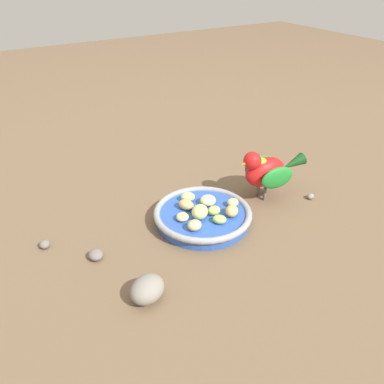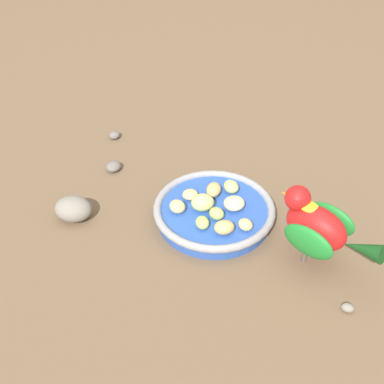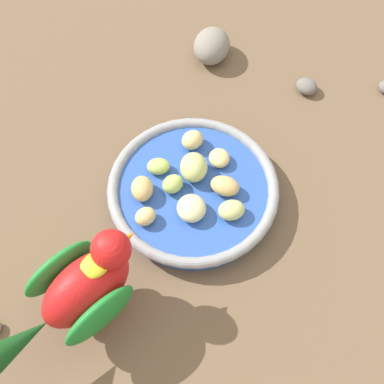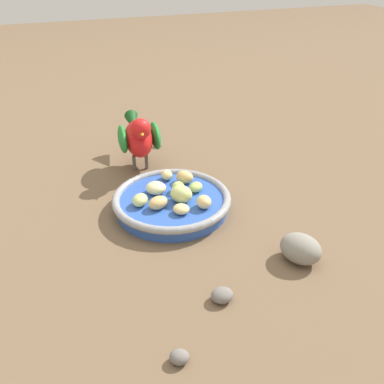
{
  "view_description": "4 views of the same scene",
  "coord_description": "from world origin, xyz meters",
  "px_view_note": "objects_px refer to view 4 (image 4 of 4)",
  "views": [
    {
      "loc": [
        -0.39,
        -0.55,
        0.49
      ],
      "look_at": [
        -0.02,
        0.05,
        0.06
      ],
      "focal_mm": 37.87,
      "sensor_mm": 36.0,
      "label": 1
    },
    {
      "loc": [
        0.36,
        -0.55,
        0.62
      ],
      "look_at": [
        -0.03,
        -0.0,
        0.07
      ],
      "focal_mm": 50.97,
      "sensor_mm": 36.0,
      "label": 2
    },
    {
      "loc": [
        0.22,
        0.22,
        0.55
      ],
      "look_at": [
        0.01,
        0.04,
        0.05
      ],
      "focal_mm": 48.13,
      "sensor_mm": 36.0,
      "label": 3
    },
    {
      "loc": [
        -0.62,
        0.21,
        0.41
      ],
      "look_at": [
        -0.03,
        -0.01,
        0.04
      ],
      "focal_mm": 41.16,
      "sensor_mm": 36.0,
      "label": 4
    }
  ],
  "objects_px": {
    "feeding_bowl": "(172,202)",
    "pebble_2": "(222,295)",
    "parrot": "(138,136)",
    "apple_piece_0": "(178,187)",
    "rock_large": "(301,249)",
    "apple_piece_8": "(204,202)",
    "apple_piece_1": "(156,188)",
    "apple_piece_7": "(195,186)",
    "apple_piece_2": "(167,175)",
    "apple_piece_5": "(158,203)",
    "pebble_1": "(158,144)",
    "apple_piece_9": "(140,200)",
    "apple_piece_6": "(185,177)",
    "apple_piece_3": "(181,209)",
    "apple_piece_4": "(181,194)",
    "pebble_0": "(179,357)"
  },
  "relations": [
    {
      "from": "apple_piece_6",
      "to": "rock_large",
      "type": "bearing_deg",
      "value": -158.17
    },
    {
      "from": "apple_piece_9",
      "to": "pebble_2",
      "type": "distance_m",
      "value": 0.23
    },
    {
      "from": "feeding_bowl",
      "to": "apple_piece_1",
      "type": "height_order",
      "value": "apple_piece_1"
    },
    {
      "from": "apple_piece_6",
      "to": "apple_piece_2",
      "type": "bearing_deg",
      "value": 49.91
    },
    {
      "from": "apple_piece_4",
      "to": "pebble_2",
      "type": "distance_m",
      "value": 0.22
    },
    {
      "from": "apple_piece_7",
      "to": "apple_piece_8",
      "type": "relative_size",
      "value": 0.99
    },
    {
      "from": "apple_piece_2",
      "to": "apple_piece_3",
      "type": "xyz_separation_m",
      "value": [
        -0.12,
        0.01,
        -0.0
      ]
    },
    {
      "from": "apple_piece_5",
      "to": "apple_piece_6",
      "type": "distance_m",
      "value": 0.1
    },
    {
      "from": "rock_large",
      "to": "pebble_0",
      "type": "bearing_deg",
      "value": 116.08
    },
    {
      "from": "feeding_bowl",
      "to": "pebble_2",
      "type": "distance_m",
      "value": 0.23
    },
    {
      "from": "apple_piece_2",
      "to": "apple_piece_7",
      "type": "bearing_deg",
      "value": -146.93
    },
    {
      "from": "apple_piece_7",
      "to": "pebble_1",
      "type": "bearing_deg",
      "value": -0.86
    },
    {
      "from": "apple_piece_6",
      "to": "pebble_1",
      "type": "relative_size",
      "value": 1.77
    },
    {
      "from": "parrot",
      "to": "apple_piece_2",
      "type": "bearing_deg",
      "value": 17.98
    },
    {
      "from": "apple_piece_7",
      "to": "rock_large",
      "type": "relative_size",
      "value": 0.44
    },
    {
      "from": "apple_piece_0",
      "to": "rock_large",
      "type": "xyz_separation_m",
      "value": [
        -0.21,
        -0.12,
        -0.01
      ]
    },
    {
      "from": "apple_piece_6",
      "to": "apple_piece_8",
      "type": "distance_m",
      "value": 0.09
    },
    {
      "from": "apple_piece_2",
      "to": "apple_piece_6",
      "type": "xyz_separation_m",
      "value": [
        -0.02,
        -0.03,
        0.0
      ]
    },
    {
      "from": "rock_large",
      "to": "pebble_2",
      "type": "xyz_separation_m",
      "value": [
        -0.04,
        0.14,
        -0.01
      ]
    },
    {
      "from": "rock_large",
      "to": "pebble_1",
      "type": "distance_m",
      "value": 0.46
    },
    {
      "from": "apple_piece_3",
      "to": "apple_piece_5",
      "type": "xyz_separation_m",
      "value": [
        0.03,
        0.03,
        0.0
      ]
    },
    {
      "from": "feeding_bowl",
      "to": "apple_piece_3",
      "type": "xyz_separation_m",
      "value": [
        -0.05,
        -0.0,
        0.01
      ]
    },
    {
      "from": "apple_piece_8",
      "to": "apple_piece_0",
      "type": "bearing_deg",
      "value": 21.02
    },
    {
      "from": "feeding_bowl",
      "to": "rock_large",
      "type": "height_order",
      "value": "rock_large"
    },
    {
      "from": "apple_piece_9",
      "to": "apple_piece_1",
      "type": "bearing_deg",
      "value": -51.38
    },
    {
      "from": "pebble_1",
      "to": "apple_piece_1",
      "type": "bearing_deg",
      "value": 163.11
    },
    {
      "from": "pebble_2",
      "to": "apple_piece_1",
      "type": "bearing_deg",
      "value": 3.34
    },
    {
      "from": "apple_piece_9",
      "to": "pebble_0",
      "type": "xyz_separation_m",
      "value": [
        -0.3,
        0.03,
        -0.03
      ]
    },
    {
      "from": "apple_piece_1",
      "to": "apple_piece_9",
      "type": "xyz_separation_m",
      "value": [
        -0.03,
        0.04,
        -0.0
      ]
    },
    {
      "from": "apple_piece_6",
      "to": "pebble_1",
      "type": "bearing_deg",
      "value": -3.15
    },
    {
      "from": "apple_piece_4",
      "to": "pebble_1",
      "type": "xyz_separation_m",
      "value": [
        0.28,
        -0.04,
        -0.03
      ]
    },
    {
      "from": "apple_piece_3",
      "to": "parrot",
      "type": "relative_size",
      "value": 0.16
    },
    {
      "from": "parrot",
      "to": "pebble_1",
      "type": "height_order",
      "value": "parrot"
    },
    {
      "from": "apple_piece_2",
      "to": "apple_piece_7",
      "type": "relative_size",
      "value": 0.9
    },
    {
      "from": "apple_piece_1",
      "to": "parrot",
      "type": "bearing_deg",
      "value": -3.1
    },
    {
      "from": "apple_piece_2",
      "to": "pebble_1",
      "type": "relative_size",
      "value": 1.35
    },
    {
      "from": "apple_piece_4",
      "to": "apple_piece_8",
      "type": "distance_m",
      "value": 0.04
    },
    {
      "from": "apple_piece_0",
      "to": "apple_piece_9",
      "type": "height_order",
      "value": "same"
    },
    {
      "from": "parrot",
      "to": "pebble_2",
      "type": "relative_size",
      "value": 5.82
    },
    {
      "from": "apple_piece_4",
      "to": "apple_piece_8",
      "type": "bearing_deg",
      "value": -136.53
    },
    {
      "from": "apple_piece_2",
      "to": "pebble_1",
      "type": "xyz_separation_m",
      "value": [
        0.19,
        -0.04,
        -0.03
      ]
    },
    {
      "from": "apple_piece_8",
      "to": "parrot",
      "type": "relative_size",
      "value": 0.16
    },
    {
      "from": "apple_piece_9",
      "to": "apple_piece_3",
      "type": "bearing_deg",
      "value": -129.43
    },
    {
      "from": "apple_piece_2",
      "to": "apple_piece_5",
      "type": "bearing_deg",
      "value": 154.57
    },
    {
      "from": "feeding_bowl",
      "to": "apple_piece_9",
      "type": "distance_m",
      "value": 0.06
    },
    {
      "from": "apple_piece_9",
      "to": "rock_large",
      "type": "relative_size",
      "value": 0.49
    },
    {
      "from": "apple_piece_0",
      "to": "apple_piece_6",
      "type": "distance_m",
      "value": 0.04
    },
    {
      "from": "feeding_bowl",
      "to": "parrot",
      "type": "bearing_deg",
      "value": 3.93
    },
    {
      "from": "apple_piece_9",
      "to": "apple_piece_2",
      "type": "bearing_deg",
      "value": -44.18
    },
    {
      "from": "parrot",
      "to": "feeding_bowl",
      "type": "bearing_deg",
      "value": 9.28
    }
  ]
}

